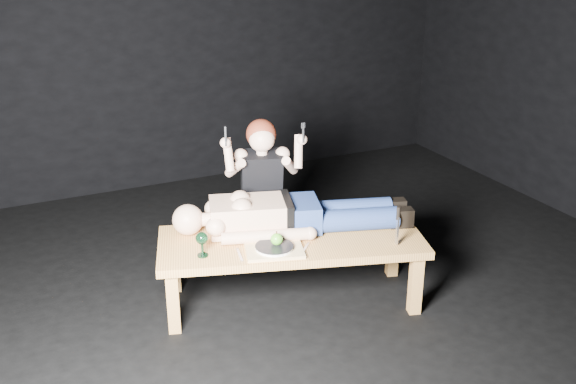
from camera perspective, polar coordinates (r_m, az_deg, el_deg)
The scene contains 13 objects.
ground at distance 4.53m, azimuth 3.20°, elevation -8.79°, with size 5.00×5.00×0.00m, color black.
back_wall at distance 6.26m, azimuth -7.75°, elevation 14.28°, with size 5.00×5.00×0.00m, color black.
table at distance 4.36m, azimuth 0.28°, elevation -6.64°, with size 1.67×0.63×0.45m, color tan.
lying_man at distance 4.35m, azimuth 0.63°, elevation -1.55°, with size 1.62×0.49×0.25m, color #D6AC8E, non-canonical shape.
kneeling_woman at distance 4.71m, azimuth -2.32°, elevation 0.16°, with size 0.60×0.68×1.13m, color black, non-canonical shape.
serving_tray at distance 4.09m, azimuth -1.17°, elevation -4.95°, with size 0.35×0.25×0.02m, color tan.
plate at distance 4.08m, azimuth -1.17°, elevation -4.71°, with size 0.23×0.23×0.02m, color white.
apple at distance 4.08m, azimuth -0.96°, elevation -4.02°, with size 0.08×0.08×0.08m, color #469F1F.
goblet at distance 4.04m, azimuth -7.29°, elevation -4.42°, with size 0.08×0.08×0.16m, color black, non-canonical shape.
fork_flat at distance 4.06m, azimuth -4.13°, elevation -5.33°, with size 0.02×0.18×0.01m, color #B2B2B7.
knife_flat at distance 4.13m, azimuth 1.44°, elevation -4.83°, with size 0.02×0.18×0.01m, color #B2B2B7.
spoon_flat at distance 4.17m, azimuth 0.46°, elevation -4.52°, with size 0.02×0.18×0.01m, color #B2B2B7.
carving_knife at distance 4.18m, azimuth 9.27°, elevation -2.87°, with size 0.03×0.04×0.26m, color #B2B2B7, non-canonical shape.
Camera 1 is at (-1.88, -3.41, 2.31)m, focal length 41.94 mm.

